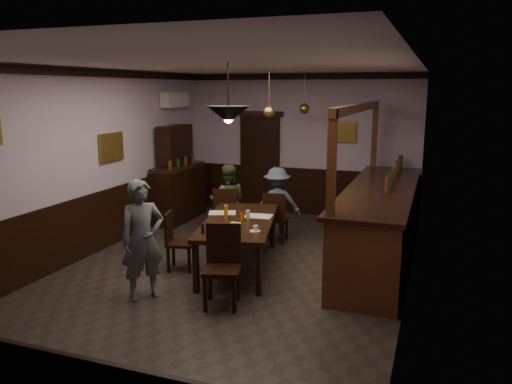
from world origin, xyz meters
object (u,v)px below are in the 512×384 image
at_px(sideboard, 178,183).
at_px(pendant_brass_mid, 269,112).
at_px(person_seated_left, 228,201).
at_px(person_seated_right, 277,204).
at_px(bar_counter, 380,221).
at_px(dining_table, 239,224).
at_px(pendant_brass_far, 304,109).
at_px(pendant_iron, 228,115).
at_px(chair_side, 176,238).
at_px(chair_far_left, 225,212).
at_px(soda_can, 242,217).
at_px(person_standing, 143,240).
at_px(chair_near, 223,261).
at_px(chair_far_right, 275,216).
at_px(coffee_cup, 256,228).

bearing_deg(sideboard, pendant_brass_mid, -23.55).
height_order(person_seated_left, sideboard, sideboard).
relative_size(person_seated_right, bar_counter, 0.30).
height_order(dining_table, pendant_brass_far, pendant_brass_far).
distance_m(pendant_iron, pendant_brass_mid, 1.99).
height_order(chair_side, person_seated_right, person_seated_right).
height_order(dining_table, sideboard, sideboard).
bearing_deg(chair_far_left, pendant_brass_mid, 164.40).
relative_size(person_seated_right, soda_can, 10.91).
distance_m(person_standing, person_seated_right, 3.18).
bearing_deg(chair_near, person_standing, 174.10).
bearing_deg(pendant_iron, pendant_brass_far, 88.75).
distance_m(chair_far_right, pendant_brass_mid, 1.80).
height_order(chair_far_left, chair_far_right, chair_far_left).
height_order(dining_table, person_standing, person_standing).
relative_size(chair_far_right, pendant_brass_far, 1.13).
distance_m(bar_counter, pendant_brass_mid, 2.53).
bearing_deg(pendant_brass_mid, pendant_iron, -86.45).
bearing_deg(coffee_cup, person_standing, -154.61).
relative_size(person_seated_left, soda_can, 11.23).
xyz_separation_m(person_seated_left, soda_can, (0.86, -1.44, 0.14)).
relative_size(chair_near, person_standing, 0.65).
bearing_deg(person_seated_left, chair_far_right, 154.68).
bearing_deg(person_seated_right, dining_table, 62.95).
distance_m(chair_side, coffee_cup, 1.35).
xyz_separation_m(chair_side, pendant_iron, (1.04, -0.37, 1.86)).
distance_m(chair_far_left, pendant_brass_far, 2.58).
bearing_deg(pendant_brass_mid, dining_table, -92.82).
height_order(person_standing, soda_can, person_standing).
bearing_deg(person_seated_right, chair_far_left, 6.61).
distance_m(person_seated_left, bar_counter, 2.76).
xyz_separation_m(soda_can, sideboard, (-2.32, 2.25, -0.03)).
relative_size(chair_far_left, person_standing, 0.63).
height_order(chair_side, soda_can, chair_side).
height_order(chair_near, person_seated_right, person_seated_right).
bearing_deg(dining_table, soda_can, -27.54).
bearing_deg(sideboard, chair_far_right, -20.13).
xyz_separation_m(dining_table, pendant_iron, (0.18, -0.78, 1.66)).
relative_size(coffee_cup, pendant_iron, 0.11).
height_order(bar_counter, pendant_brass_far, pendant_brass_far).
xyz_separation_m(coffee_cup, sideboard, (-2.70, 2.72, -0.02)).
bearing_deg(person_seated_right, person_standing, 50.96).
bearing_deg(sideboard, pendant_iron, -50.90).
bearing_deg(pendant_brass_far, person_seated_left, -128.23).
xyz_separation_m(chair_far_left, chair_far_right, (0.85, 0.21, -0.03)).
bearing_deg(person_seated_right, pendant_brass_far, -122.93).
bearing_deg(person_seated_right, person_seated_left, -10.86).
distance_m(person_seated_left, soda_can, 1.69).
distance_m(chair_far_left, person_seated_left, 0.31).
xyz_separation_m(chair_far_left, sideboard, (-1.53, 1.08, 0.25)).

